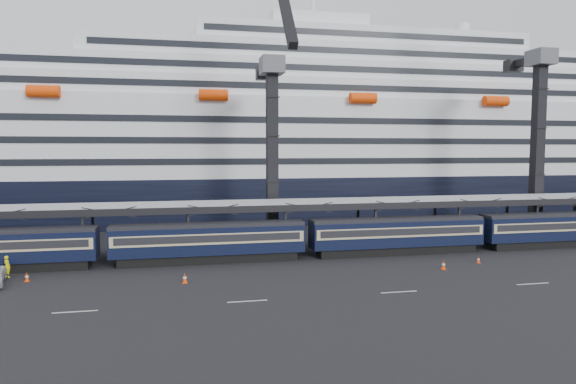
{
  "coord_description": "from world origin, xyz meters",
  "views": [
    {
      "loc": [
        -30.71,
        -40.94,
        11.19
      ],
      "look_at": [
        -19.98,
        10.0,
        6.89
      ],
      "focal_mm": 32.0,
      "sensor_mm": 36.0,
      "label": 1
    }
  ],
  "objects": [
    {
      "name": "traffic_cone_a",
      "position": [
        -43.64,
        5.57,
        0.4
      ],
      "size": [
        0.4,
        0.4,
        0.81
      ],
      "color": "#F33F07",
      "rests_on": "ground"
    },
    {
      "name": "ground",
      "position": [
        0.0,
        0.0,
        0.0
      ],
      "size": [
        260.0,
        260.0,
        0.0
      ],
      "primitive_type": "plane",
      "color": "black",
      "rests_on": "ground"
    },
    {
      "name": "crane_dark_mid",
      "position": [
        15.0,
        17.59,
        13.36
      ],
      "size": [
        4.5,
        18.24,
        39.64
      ],
      "color": "#46494D",
      "rests_on": "ground"
    },
    {
      "name": "canopy",
      "position": [
        0.0,
        14.0,
        5.25
      ],
      "size": [
        130.0,
        6.25,
        5.53
      ],
      "color": "#9EA0A6",
      "rests_on": "ground"
    },
    {
      "name": "traffic_cone_c",
      "position": [
        -6.7,
        2.33,
        0.43
      ],
      "size": [
        0.44,
        0.44,
        0.87
      ],
      "color": "#F33F07",
      "rests_on": "ground"
    },
    {
      "name": "traffic_cone_d",
      "position": [
        -1.95,
        4.08,
        0.33
      ],
      "size": [
        0.34,
        0.34,
        0.67
      ],
      "color": "#F33F07",
      "rests_on": "ground"
    },
    {
      "name": "worker",
      "position": [
        -45.73,
        7.5,
        0.96
      ],
      "size": [
        0.83,
        0.81,
        1.92
      ],
      "primitive_type": "imported",
      "rotation": [
        0.0,
        0.0,
        2.43
      ],
      "color": "yellow",
      "rests_on": "ground"
    },
    {
      "name": "train",
      "position": [
        -4.65,
        10.0,
        2.2
      ],
      "size": [
        133.05,
        3.0,
        4.05
      ],
      "color": "black",
      "rests_on": "ground"
    },
    {
      "name": "crane_dark_near",
      "position": [
        -20.0,
        18.59,
        11.93
      ],
      "size": [
        4.5,
        17.75,
        35.08
      ],
      "color": "#46494D",
      "rests_on": "ground"
    },
    {
      "name": "traffic_cone_b",
      "position": [
        -30.48,
        2.28,
        0.43
      ],
      "size": [
        0.43,
        0.43,
        0.87
      ],
      "color": "#F33F07",
      "rests_on": "ground"
    },
    {
      "name": "cruise_ship",
      "position": [
        -1.08,
        45.99,
        12.34
      ],
      "size": [
        214.09,
        28.84,
        34.0
      ],
      "color": "black",
      "rests_on": "ground"
    }
  ]
}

